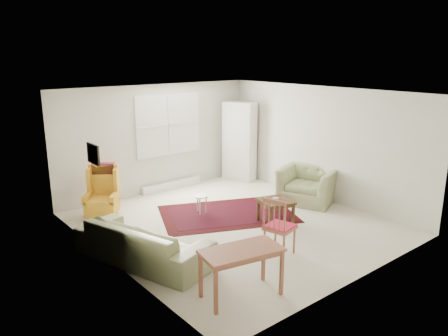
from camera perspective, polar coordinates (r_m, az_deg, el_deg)
room at (r=8.23m, az=0.49°, el=1.29°), size 5.04×5.54×2.51m
rug at (r=8.93m, az=0.43°, el=-5.97°), size 3.10×2.62×0.03m
sofa at (r=6.97m, az=-10.54°, el=-8.54°), size 1.52×2.39×0.90m
armchair at (r=9.71m, az=10.89°, el=-1.78°), size 1.38×1.46×0.91m
wingback_chair at (r=8.94m, az=-15.74°, el=-3.04°), size 0.87×0.88×1.05m
coffee_table at (r=8.45m, az=6.72°, el=-5.67°), size 0.73×0.73×0.48m
stool at (r=8.92m, az=-3.00°, el=-4.77°), size 0.38×0.38×0.39m
cabinet at (r=11.12m, az=2.04°, el=3.47°), size 0.68×0.90×1.99m
desk at (r=5.98m, az=2.28°, el=-13.52°), size 1.17×0.74×0.68m
desk_chair at (r=7.11m, az=7.32°, el=-7.50°), size 0.53×0.53×0.99m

